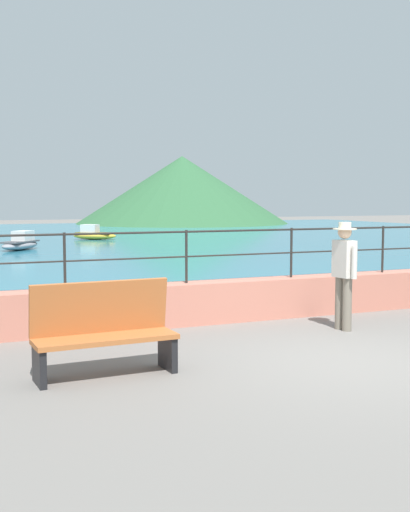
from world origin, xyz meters
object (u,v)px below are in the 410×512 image
(bench_main, at_px, (104,329))
(boat_2, at_px, (21,243))
(person_walking, at_px, (344,270))
(boat_0, at_px, (94,234))

(bench_main, height_order, boat_2, bench_main)
(bench_main, relative_size, person_walking, 0.98)
(boat_0, xyz_separation_m, boat_2, (-4.31, -5.42, 0.00))
(bench_main, height_order, person_walking, person_walking)
(person_walking, distance_m, boat_0, 23.88)
(bench_main, relative_size, boat_2, 0.73)
(person_walking, height_order, boat_0, person_walking)
(person_walking, bearing_deg, boat_2, 98.38)
(bench_main, distance_m, person_walking, 4.40)
(boat_0, bearing_deg, boat_2, -128.50)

